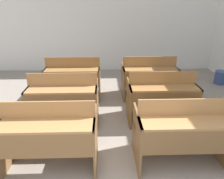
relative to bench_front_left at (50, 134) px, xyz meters
The scene contains 8 objects.
wall_back 4.46m from the bench_front_left, 82.36° to the left, with size 6.89×0.06×3.11m.
bench_front_left is the anchor object (origin of this frame).
bench_front_right 1.65m from the bench_front_left, ahead, with size 1.14×0.70×0.91m.
bench_second_left 1.08m from the bench_front_left, 90.62° to the left, with size 1.14×0.70×0.91m.
bench_second_right 1.99m from the bench_front_left, 33.64° to the left, with size 1.14×0.70×0.91m.
bench_third_left 2.16m from the bench_front_left, 89.73° to the left, with size 1.14×0.70×0.91m.
bench_third_right 2.71m from the bench_front_left, 52.69° to the left, with size 1.14×0.70×0.91m.
wastepaper_bin 4.68m from the bench_front_left, 38.37° to the left, with size 0.31×0.31×0.34m.
Camera 1 is at (0.12, -1.02, 1.99)m, focal length 35.00 mm.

